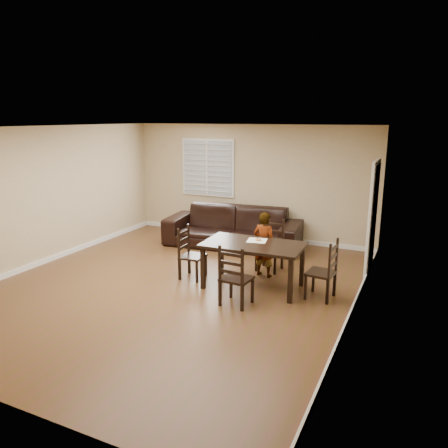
{
  "coord_description": "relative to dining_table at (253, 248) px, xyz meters",
  "views": [
    {
      "loc": [
        3.8,
        -6.09,
        2.87
      ],
      "look_at": [
        0.6,
        0.77,
        1.0
      ],
      "focal_mm": 35.0,
      "sensor_mm": 36.0,
      "label": 1
    }
  ],
  "objects": [
    {
      "name": "napkin",
      "position": [
        -0.01,
        0.19,
        0.09
      ],
      "size": [
        0.38,
        0.38,
        0.0
      ],
      "primitive_type": "cube",
      "rotation": [
        0.0,
        0.0,
        0.2
      ],
      "color": "silver",
      "rests_on": "dining_table"
    },
    {
      "name": "sofa",
      "position": [
        -1.32,
        2.12,
        -0.26
      ],
      "size": [
        3.13,
        1.48,
        0.88
      ],
      "primitive_type": "imported",
      "rotation": [
        0.0,
        0.0,
        0.1
      ],
      "color": "black",
      "rests_on": "ground"
    },
    {
      "name": "dining_table",
      "position": [
        0.0,
        0.0,
        0.0
      ],
      "size": [
        1.71,
        1.0,
        0.79
      ],
      "rotation": [
        0.0,
        0.0,
        0.03
      ],
      "color": "black",
      "rests_on": "ground"
    },
    {
      "name": "child",
      "position": [
        -0.02,
        0.61,
        -0.1
      ],
      "size": [
        0.48,
        0.35,
        1.21
      ],
      "primitive_type": "imported",
      "rotation": [
        0.0,
        0.0,
        2.98
      ],
      "color": "gray",
      "rests_on": "ground"
    },
    {
      "name": "room",
      "position": [
        -1.22,
        -0.34,
        1.11
      ],
      "size": [
        6.04,
        7.04,
        2.72
      ],
      "color": "#C5B185",
      "rests_on": "ground"
    },
    {
      "name": "chair_left",
      "position": [
        -1.27,
        -0.04,
        -0.27
      ],
      "size": [
        0.41,
        0.44,
        0.95
      ],
      "rotation": [
        0.0,
        0.0,
        1.6
      ],
      "color": "black",
      "rests_on": "ground"
    },
    {
      "name": "donut",
      "position": [
        0.01,
        0.19,
        0.11
      ],
      "size": [
        0.11,
        0.11,
        0.04
      ],
      "color": "#CC8449",
      "rests_on": "napkin"
    },
    {
      "name": "chair_far",
      "position": [
        0.02,
        -0.88,
        -0.25
      ],
      "size": [
        0.47,
        0.45,
        0.99
      ],
      "rotation": [
        0.0,
        0.0,
        3.07
      ],
      "color": "black",
      "rests_on": "ground"
    },
    {
      "name": "ground",
      "position": [
        -1.26,
        -0.52,
        -0.7
      ],
      "size": [
        7.0,
        7.0,
        0.0
      ],
      "primitive_type": "plane",
      "color": "#57321D",
      "rests_on": "ground"
    },
    {
      "name": "chair_right",
      "position": [
        1.27,
        0.03,
        -0.25
      ],
      "size": [
        0.45,
        0.48,
        0.99
      ],
      "rotation": [
        0.0,
        0.0,
        -1.66
      ],
      "color": "black",
      "rests_on": "ground"
    },
    {
      "name": "chair_near",
      "position": [
        -0.02,
        1.06,
        -0.25
      ],
      "size": [
        0.47,
        0.44,
        0.98
      ],
      "rotation": [
        0.0,
        0.0,
        -0.07
      ],
      "color": "black",
      "rests_on": "ground"
    }
  ]
}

